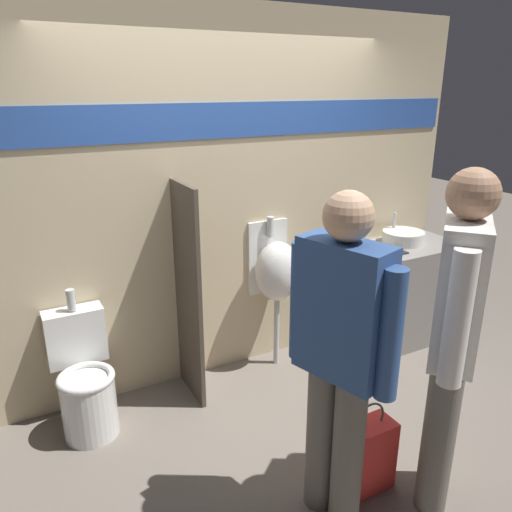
{
  "coord_description": "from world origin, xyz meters",
  "views": [
    {
      "loc": [
        -1.53,
        -2.68,
        2.17
      ],
      "look_at": [
        0.0,
        0.17,
        1.05
      ],
      "focal_mm": 35.0,
      "sensor_mm": 36.0,
      "label": 1
    }
  ],
  "objects_px": {
    "person_in_vest": "(453,333)",
    "shopping_bag": "(367,455)",
    "sink_basin": "(403,237)",
    "toilet": "(85,383)",
    "person_with_lanyard": "(340,352)",
    "urinal_near_counter": "(276,271)",
    "cell_phone": "(400,251)"
  },
  "relations": [
    {
      "from": "sink_basin",
      "to": "toilet",
      "type": "bearing_deg",
      "value": -179.11
    },
    {
      "from": "toilet",
      "to": "person_with_lanyard",
      "type": "bearing_deg",
      "value": -52.81
    },
    {
      "from": "sink_basin",
      "to": "person_with_lanyard",
      "type": "bearing_deg",
      "value": -141.59
    },
    {
      "from": "toilet",
      "to": "urinal_near_counter",
      "type": "bearing_deg",
      "value": 4.62
    },
    {
      "from": "cell_phone",
      "to": "urinal_near_counter",
      "type": "distance_m",
      "value": 1.05
    },
    {
      "from": "person_in_vest",
      "to": "sink_basin",
      "type": "bearing_deg",
      "value": 12.93
    },
    {
      "from": "sink_basin",
      "to": "urinal_near_counter",
      "type": "bearing_deg",
      "value": 176.26
    },
    {
      "from": "person_with_lanyard",
      "to": "shopping_bag",
      "type": "height_order",
      "value": "person_with_lanyard"
    },
    {
      "from": "person_with_lanyard",
      "to": "toilet",
      "type": "bearing_deg",
      "value": 20.59
    },
    {
      "from": "cell_phone",
      "to": "urinal_near_counter",
      "type": "height_order",
      "value": "urinal_near_counter"
    },
    {
      "from": "sink_basin",
      "to": "person_with_lanyard",
      "type": "xyz_separation_m",
      "value": [
        -1.72,
        -1.36,
        0.04
      ]
    },
    {
      "from": "urinal_near_counter",
      "to": "shopping_bag",
      "type": "distance_m",
      "value": 1.54
    },
    {
      "from": "person_in_vest",
      "to": "person_with_lanyard",
      "type": "distance_m",
      "value": 0.59
    },
    {
      "from": "cell_phone",
      "to": "shopping_bag",
      "type": "xyz_separation_m",
      "value": [
        -1.26,
        -1.15,
        -0.66
      ]
    },
    {
      "from": "sink_basin",
      "to": "person_with_lanyard",
      "type": "relative_size",
      "value": 0.2
    },
    {
      "from": "person_in_vest",
      "to": "shopping_bag",
      "type": "distance_m",
      "value": 0.87
    },
    {
      "from": "sink_basin",
      "to": "urinal_near_counter",
      "type": "height_order",
      "value": "urinal_near_counter"
    },
    {
      "from": "cell_phone",
      "to": "urinal_near_counter",
      "type": "relative_size",
      "value": 0.12
    },
    {
      "from": "person_with_lanyard",
      "to": "urinal_near_counter",
      "type": "bearing_deg",
      "value": -35.81
    },
    {
      "from": "toilet",
      "to": "shopping_bag",
      "type": "relative_size",
      "value": 1.68
    },
    {
      "from": "shopping_bag",
      "to": "toilet",
      "type": "bearing_deg",
      "value": 134.75
    },
    {
      "from": "cell_phone",
      "to": "person_with_lanyard",
      "type": "bearing_deg",
      "value": -142.01
    },
    {
      "from": "cell_phone",
      "to": "person_in_vest",
      "type": "relative_size",
      "value": 0.08
    },
    {
      "from": "toilet",
      "to": "person_in_vest",
      "type": "bearing_deg",
      "value": -43.77
    },
    {
      "from": "cell_phone",
      "to": "person_in_vest",
      "type": "height_order",
      "value": "person_in_vest"
    },
    {
      "from": "person_with_lanyard",
      "to": "shopping_bag",
      "type": "bearing_deg",
      "value": -97.81
    },
    {
      "from": "urinal_near_counter",
      "to": "cell_phone",
      "type": "bearing_deg",
      "value": -14.05
    },
    {
      "from": "urinal_near_counter",
      "to": "person_in_vest",
      "type": "distance_m",
      "value": 1.63
    },
    {
      "from": "cell_phone",
      "to": "toilet",
      "type": "height_order",
      "value": "toilet"
    },
    {
      "from": "sink_basin",
      "to": "toilet",
      "type": "distance_m",
      "value": 2.79
    },
    {
      "from": "cell_phone",
      "to": "toilet",
      "type": "xyz_separation_m",
      "value": [
        -2.52,
        0.13,
        -0.54
      ]
    },
    {
      "from": "sink_basin",
      "to": "cell_phone",
      "type": "xyz_separation_m",
      "value": [
        -0.2,
        -0.18,
        -0.05
      ]
    }
  ]
}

